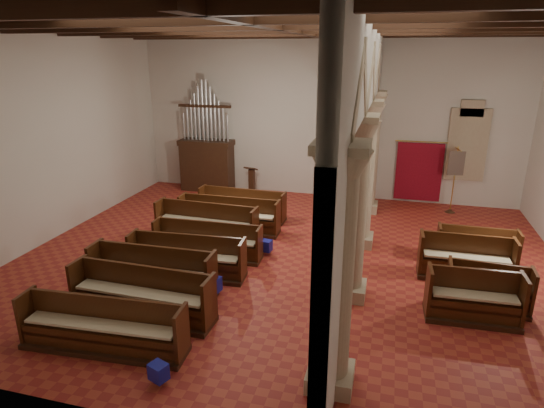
{
  "coord_description": "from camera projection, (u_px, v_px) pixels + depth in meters",
  "views": [
    {
      "loc": [
        2.46,
        -10.74,
        5.25
      ],
      "look_at": [
        -0.52,
        0.5,
        1.34
      ],
      "focal_mm": 30.0,
      "sensor_mm": 36.0,
      "label": 1
    }
  ],
  "objects": [
    {
      "name": "nave_pew_5",
      "position": [
        206.0,
        228.0,
        13.25
      ],
      "size": [
        3.06,
        0.83,
        1.09
      ],
      "rotation": [
        0.0,
        0.0,
        -0.03
      ],
      "color": "#321E10",
      "rests_on": "floor"
    },
    {
      "name": "hymnal_box_c",
      "position": [
        266.0,
        246.0,
        12.33
      ],
      "size": [
        0.34,
        0.29,
        0.31
      ],
      "primitive_type": "cube",
      "rotation": [
        0.0,
        0.0,
        -0.14
      ],
      "color": "navy",
      "rests_on": "floor"
    },
    {
      "name": "dossal_curtain",
      "position": [
        419.0,
        172.0,
        16.32
      ],
      "size": [
        1.8,
        0.07,
        2.17
      ],
      "color": "maroon",
      "rests_on": "floor"
    },
    {
      "name": "pipe_organ",
      "position": [
        207.0,
        156.0,
        17.81
      ],
      "size": [
        2.1,
        0.85,
        4.4
      ],
      "color": "#321E10",
      "rests_on": "floor"
    },
    {
      "name": "aisle_pew_0",
      "position": [
        473.0,
        304.0,
        9.28
      ],
      "size": [
        1.87,
        0.78,
        1.07
      ],
      "rotation": [
        0.0,
        0.0,
        0.04
      ],
      "color": "#321E10",
      "rests_on": "floor"
    },
    {
      "name": "lectern",
      "position": [
        252.0,
        182.0,
        17.58
      ],
      "size": [
        0.5,
        0.51,
        1.1
      ],
      "rotation": [
        0.0,
        0.0,
        -0.18
      ],
      "color": "#321B0F",
      "rests_on": "floor"
    },
    {
      "name": "processional_banner",
      "position": [
        453.0,
        190.0,
        15.41
      ],
      "size": [
        0.52,
        0.67,
        2.3
      ],
      "rotation": [
        0.0,
        0.0,
        0.18
      ],
      "color": "#321E10",
      "rests_on": "floor"
    },
    {
      "name": "aisle_pew_3",
      "position": [
        476.0,
        253.0,
        11.72
      ],
      "size": [
        1.96,
        0.66,
        0.98
      ],
      "rotation": [
        0.0,
        0.0,
        -0.0
      ],
      "color": "#321E10",
      "rests_on": "floor"
    },
    {
      "name": "hymnal_box_b",
      "position": [
        213.0,
        284.0,
        10.26
      ],
      "size": [
        0.38,
        0.33,
        0.33
      ],
      "primitive_type": "cube",
      "rotation": [
        0.0,
        0.0,
        -0.18
      ],
      "color": "#163D9B",
      "rests_on": "floor"
    },
    {
      "name": "nave_pew_3",
      "position": [
        187.0,
        263.0,
        11.14
      ],
      "size": [
        2.92,
        0.87,
        1.03
      ],
      "rotation": [
        0.0,
        0.0,
        0.07
      ],
      "color": "#321E10",
      "rests_on": "floor"
    },
    {
      "name": "hymnal_box_a",
      "position": [
        158.0,
        372.0,
        7.48
      ],
      "size": [
        0.36,
        0.33,
        0.29
      ],
      "primitive_type": "cube",
      "rotation": [
        0.0,
        0.0,
        -0.37
      ],
      "color": "navy",
      "rests_on": "floor"
    },
    {
      "name": "nave_pew_6",
      "position": [
        229.0,
        220.0,
        13.94
      ],
      "size": [
        3.13,
        0.73,
        1.05
      ],
      "rotation": [
        0.0,
        0.0,
        0.01
      ],
      "color": "#321E10",
      "rests_on": "floor"
    },
    {
      "name": "ceiling",
      "position": [
        289.0,
        17.0,
        10.21
      ],
      "size": [
        14.0,
        14.0,
        0.0
      ],
      "primitive_type": "plane",
      "rotation": [
        3.14,
        0.0,
        0.0
      ],
      "color": "black",
      "rests_on": "wall_back"
    },
    {
      "name": "nave_pew_4",
      "position": [
        208.0,
        246.0,
        12.17
      ],
      "size": [
        2.96,
        0.74,
        0.96
      ],
      "rotation": [
        0.0,
        0.0,
        0.03
      ],
      "color": "#321E10",
      "rests_on": "floor"
    },
    {
      "name": "wall_front",
      "position": [
        179.0,
        242.0,
        5.66
      ],
      "size": [
        14.0,
        0.02,
        6.0
      ],
      "primitive_type": "cube",
      "color": "beige",
      "rests_on": "floor"
    },
    {
      "name": "nave_pew_0",
      "position": [
        104.0,
        334.0,
        8.35
      ],
      "size": [
        3.18,
        0.87,
        1.01
      ],
      "rotation": [
        0.0,
        0.0,
        0.06
      ],
      "color": "#321E10",
      "rests_on": "floor"
    },
    {
      "name": "ceiling_beams",
      "position": [
        289.0,
        25.0,
        10.26
      ],
      "size": [
        13.8,
        11.8,
        0.3
      ],
      "primitive_type": null,
      "color": "#321E10",
      "rests_on": "wall_back"
    },
    {
      "name": "arcade",
      "position": [
        363.0,
        128.0,
        10.54
      ],
      "size": [
        0.9,
        11.9,
        6.0
      ],
      "color": "tan",
      "rests_on": "floor"
    },
    {
      "name": "tube_heater_a",
      "position": [
        139.0,
        331.0,
        8.73
      ],
      "size": [
        0.92,
        0.14,
        0.09
      ],
      "primitive_type": "cylinder",
      "rotation": [
        0.0,
        1.57,
        -0.05
      ],
      "color": "silver",
      "rests_on": "floor"
    },
    {
      "name": "aisle_pew_1",
      "position": [
        487.0,
        293.0,
        9.72
      ],
      "size": [
        1.72,
        0.75,
        0.99
      ],
      "rotation": [
        0.0,
        0.0,
        -0.06
      ],
      "color": "#321E10",
      "rests_on": "floor"
    },
    {
      "name": "aisle_pew_2",
      "position": [
        465.0,
        264.0,
        10.99
      ],
      "size": [
        2.18,
        0.75,
        1.08
      ],
      "rotation": [
        0.0,
        0.0,
        0.01
      ],
      "color": "#321E10",
      "rests_on": "floor"
    },
    {
      "name": "tube_heater_b",
      "position": [
        133.0,
        317.0,
        9.19
      ],
      "size": [
        0.97,
        0.43,
        0.1
      ],
      "primitive_type": "cylinder",
      "rotation": [
        0.0,
        1.57,
        -0.35
      ],
      "color": "silver",
      "rests_on": "floor"
    },
    {
      "name": "wall_left",
      "position": [
        47.0,
        135.0,
        12.86
      ],
      "size": [
        0.02,
        12.0,
        6.0
      ],
      "primitive_type": "cube",
      "color": "beige",
      "rests_on": "floor"
    },
    {
      "name": "nave_pew_7",
      "position": [
        242.0,
        209.0,
        14.98
      ],
      "size": [
        2.93,
        0.78,
        0.98
      ],
      "rotation": [
        0.0,
        0.0,
        -0.04
      ],
      "color": "#321E10",
      "rests_on": "floor"
    },
    {
      "name": "floor",
      "position": [
        286.0,
        259.0,
        12.11
      ],
      "size": [
        14.0,
        14.0,
        0.0
      ],
      "primitive_type": "plane",
      "color": "#9E3322",
      "rests_on": "ground"
    },
    {
      "name": "wall_back",
      "position": [
        324.0,
        116.0,
        16.66
      ],
      "size": [
        14.0,
        0.02,
        6.0
      ],
      "primitive_type": "cube",
      "color": "beige",
      "rests_on": "floor"
    },
    {
      "name": "window_back",
      "position": [
        467.0,
        145.0,
        15.68
      ],
      "size": [
        1.0,
        0.03,
        2.2
      ],
      "primitive_type": "cube",
      "color": "#306C54",
      "rests_on": "wall_back"
    },
    {
      "name": "nave_pew_1",
      "position": [
        142.0,
        302.0,
        9.36
      ],
      "size": [
        3.08,
        0.8,
        1.1
      ],
      "rotation": [
        0.0,
        0.0,
        -0.02
      ],
      "color": "#321E10",
      "rests_on": "floor"
    },
    {
      "name": "nave_pew_2",
      "position": [
        153.0,
        280.0,
        10.24
      ],
      "size": [
        2.9,
        0.82,
        1.12
      ],
      "rotation": [
        0.0,
        0.0,
        0.02
      ],
      "color": "#321E10",
      "rests_on": "floor"
    }
  ]
}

